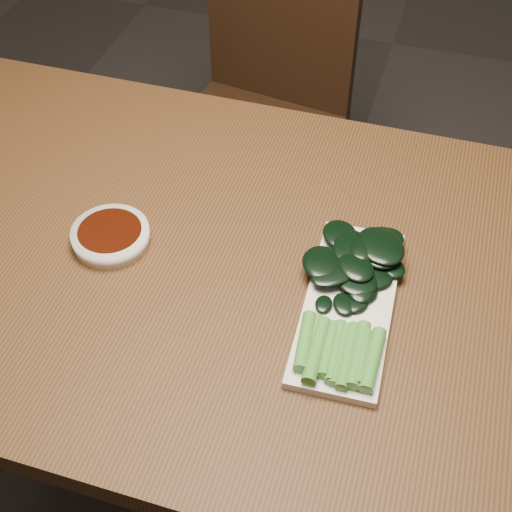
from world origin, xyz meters
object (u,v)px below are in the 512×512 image
object	(u,v)px
chair_far	(262,106)
gai_lan	(355,287)
sauce_bowl	(111,236)
serving_plate	(348,306)
table	(246,290)

from	to	relation	value
chair_far	gai_lan	xyz separation A→B (m)	(0.37, -0.78, 0.29)
sauce_bowl	gai_lan	distance (m)	0.39
sauce_bowl	serving_plate	xyz separation A→B (m)	(0.38, -0.02, -0.01)
chair_far	sauce_bowl	xyz separation A→B (m)	(-0.02, -0.78, 0.28)
sauce_bowl	table	bearing A→B (deg)	6.64
chair_far	gai_lan	world-z (taller)	chair_far
serving_plate	sauce_bowl	bearing A→B (deg)	176.62
chair_far	gai_lan	distance (m)	0.91
serving_plate	gai_lan	distance (m)	0.03
table	serving_plate	size ratio (longest dim) A/B	4.42
table	chair_far	bearing A→B (deg)	104.62
serving_plate	gai_lan	bearing A→B (deg)	82.33
sauce_bowl	chair_far	bearing A→B (deg)	88.80
table	serving_plate	world-z (taller)	serving_plate
sauce_bowl	serving_plate	distance (m)	0.38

